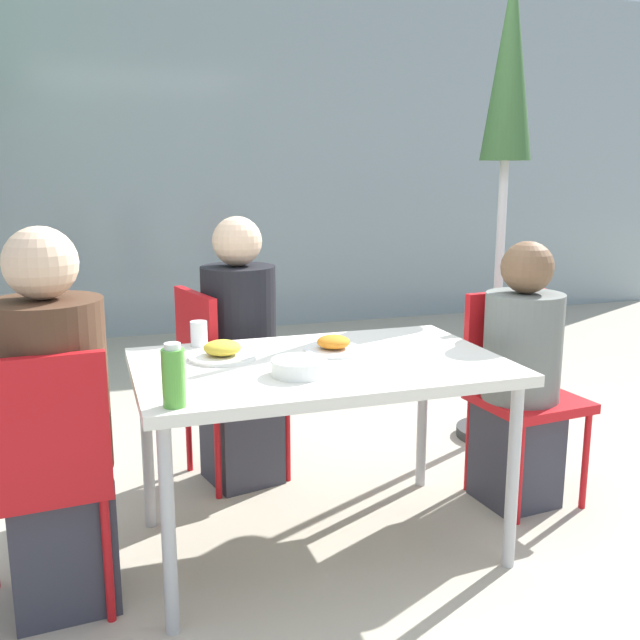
% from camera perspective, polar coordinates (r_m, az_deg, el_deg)
% --- Properties ---
extents(ground_plane, '(24.00, 24.00, 0.00)m').
position_cam_1_polar(ground_plane, '(2.83, 0.00, -17.49)').
color(ground_plane, '#B2A893').
extents(building_facade, '(10.00, 0.20, 3.00)m').
position_cam_1_polar(building_facade, '(6.26, -11.54, 12.74)').
color(building_facade, '#89999E').
rests_on(building_facade, ground).
extents(dining_table, '(1.31, 0.82, 0.72)m').
position_cam_1_polar(dining_table, '(2.57, 0.00, -4.56)').
color(dining_table, silver).
rests_on(dining_table, ground).
extents(chair_left, '(0.43, 0.43, 0.88)m').
position_cam_1_polar(chair_left, '(2.36, -21.50, -10.69)').
color(chair_left, red).
rests_on(chair_left, ground).
extents(person_left, '(0.35, 0.35, 1.23)m').
position_cam_1_polar(person_left, '(2.41, -20.49, -8.48)').
color(person_left, '#383842').
rests_on(person_left, ground).
extents(chair_right, '(0.44, 0.44, 0.88)m').
position_cam_1_polar(chair_right, '(3.17, 15.51, -4.50)').
color(chair_right, red).
rests_on(chair_right, ground).
extents(person_right, '(0.32, 0.32, 1.11)m').
position_cam_1_polar(person_right, '(3.07, 15.74, -4.79)').
color(person_right, '#383842').
rests_on(person_right, ground).
extents(chair_far, '(0.48, 0.48, 0.88)m').
position_cam_1_polar(chair_far, '(3.20, -8.08, -3.99)').
color(chair_far, red).
rests_on(chair_far, ground).
extents(person_far, '(0.35, 0.35, 1.20)m').
position_cam_1_polar(person_far, '(3.18, -6.42, -3.10)').
color(person_far, '#383842').
rests_on(person_far, ground).
extents(closed_umbrella, '(0.36, 0.36, 2.35)m').
position_cam_1_polar(closed_umbrella, '(3.70, 14.75, 15.78)').
color(closed_umbrella, '#333333').
rests_on(closed_umbrella, ground).
extents(plate_0, '(0.25, 0.25, 0.07)m').
position_cam_1_polar(plate_0, '(2.60, -7.82, -2.55)').
color(plate_0, white).
rests_on(plate_0, dining_table).
extents(plate_1, '(0.23, 0.23, 0.06)m').
position_cam_1_polar(plate_1, '(2.67, 1.09, -2.08)').
color(plate_1, white).
rests_on(plate_1, dining_table).
extents(bottle, '(0.07, 0.07, 0.19)m').
position_cam_1_polar(bottle, '(2.10, -11.63, -4.45)').
color(bottle, '#51A338').
rests_on(bottle, dining_table).
extents(drinking_cup, '(0.07, 0.07, 0.10)m').
position_cam_1_polar(drinking_cup, '(2.80, -9.66, -1.08)').
color(drinking_cup, white).
rests_on(drinking_cup, dining_table).
extents(salad_bowl, '(0.19, 0.19, 0.05)m').
position_cam_1_polar(salad_bowl, '(2.38, -1.69, -3.79)').
color(salad_bowl, white).
rests_on(salad_bowl, dining_table).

